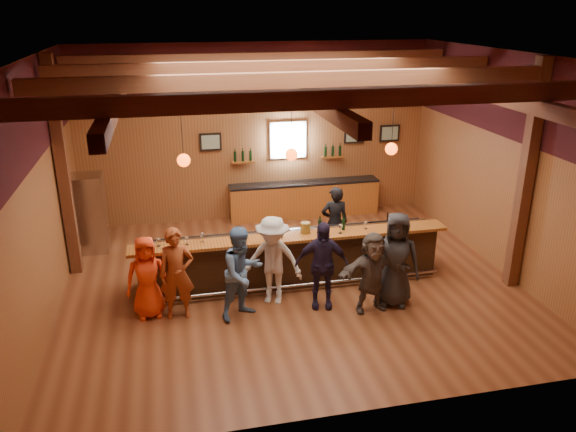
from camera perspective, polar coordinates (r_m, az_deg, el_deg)
The scene contains 27 objects.
room at distance 10.54m, azimuth 0.29°, elevation 9.05°, with size 9.04×9.00×4.52m.
bar_counter at distance 11.48m, azimuth 0.24°, elevation -4.12°, with size 6.30×1.07×1.11m.
back_bar_cabinet at distance 14.98m, azimuth 1.68°, elevation 1.74°, with size 4.00×0.52×0.95m.
window at distance 14.67m, azimuth -0.00°, elevation 7.73°, with size 0.95×0.09×0.95m.
framed_pictures at distance 14.85m, azimuth 3.30°, elevation 8.06°, with size 5.35×0.05×0.45m.
wine_shelves at distance 14.71m, azimuth 0.05°, elevation 6.05°, with size 3.00×0.18×0.30m.
pendant_lights at distance 10.60m, azimuth 0.35°, elevation 6.32°, with size 4.24×0.24×1.37m.
stainless_fridge at distance 13.50m, azimuth -19.46°, elevation 0.26°, with size 0.70×0.70×1.80m, color silver.
customer_orange at distance 10.39m, azimuth -14.12°, elevation -6.05°, with size 0.75×0.49×1.54m, color #F13D16.
customer_redvest at distance 10.21m, azimuth -11.24°, elevation -5.78°, with size 0.62×0.41×1.71m, color #973F1B.
customer_denim at distance 10.06m, azimuth -4.67°, elevation -5.78°, with size 0.84×0.66×1.73m, color #577FAF.
customer_white at distance 10.50m, azimuth -1.55°, elevation -4.54°, with size 1.12×0.64×1.73m, color silver.
customer_navy at distance 10.38m, azimuth 3.45°, elevation -4.99°, with size 0.99×0.41×1.70m, color #241C38.
customer_brown at distance 10.38m, azimuth 8.55°, elevation -5.66°, with size 1.43×0.46×1.54m, color #554C44.
customer_dark at distance 10.61m, azimuth 10.86°, elevation -4.37°, with size 0.89×0.58×1.83m, color #262629.
bartender at distance 12.39m, azimuth 4.75°, elevation -0.70°, with size 0.61×0.40×1.67m, color black.
ice_bucket at distance 11.06m, azimuth 1.78°, elevation -1.20°, with size 0.20×0.20×0.22m, color olive.
bottle_a at distance 11.09m, azimuth 3.25°, elevation -1.01°, with size 0.08×0.08×0.35m.
bottle_b at distance 11.25m, azimuth 5.66°, elevation -0.82°, with size 0.07×0.07×0.32m.
glass_a at distance 10.73m, azimuth -13.04°, elevation -2.42°, with size 0.07×0.07×0.16m.
glass_b at distance 10.69m, azimuth -10.26°, elevation -2.30°, with size 0.07×0.07×0.16m.
glass_c at distance 10.75m, azimuth -8.70°, elevation -1.94°, with size 0.08×0.08×0.19m.
glass_d at distance 10.72m, azimuth -4.74°, elevation -1.84°, with size 0.08×0.08×0.19m.
glass_e at distance 10.77m, azimuth -2.08°, elevation -1.79°, with size 0.07×0.07×0.16m.
glass_f at distance 11.08m, azimuth 5.36°, elevation -1.08°, with size 0.09×0.09×0.19m.
glass_g at distance 11.36m, azimuth 7.94°, elevation -0.74°, with size 0.07×0.07×0.16m.
glass_h at distance 11.43m, azimuth 10.25°, elevation -0.73°, with size 0.07×0.07×0.16m.
Camera 1 is at (-2.27, -10.02, 5.34)m, focal length 35.00 mm.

